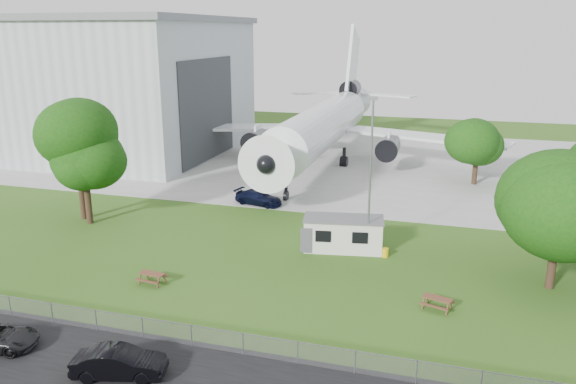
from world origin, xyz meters
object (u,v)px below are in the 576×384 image
(hangar, at_px, (81,83))
(picnic_west, at_px, (153,283))
(car_centre_sedan, at_px, (119,363))
(airliner, at_px, (325,123))
(site_cabin, at_px, (343,234))
(picnic_east, at_px, (437,309))

(hangar, relative_size, picnic_west, 23.89)
(picnic_west, xyz_separation_m, car_centre_sedan, (3.91, -10.07, 0.76))
(airliner, height_order, site_cabin, airliner)
(picnic_west, bearing_deg, picnic_east, 12.41)
(site_cabin, bearing_deg, airliner, 105.76)
(hangar, height_order, site_cabin, hangar)
(airliner, distance_m, site_cabin, 30.43)
(site_cabin, relative_size, picnic_east, 3.85)
(airliner, height_order, car_centre_sedan, airliner)
(picnic_east, bearing_deg, site_cabin, 149.63)
(site_cabin, relative_size, picnic_west, 3.85)
(site_cabin, height_order, picnic_east, site_cabin)
(car_centre_sedan, bearing_deg, hangar, 22.01)
(hangar, distance_m, car_centre_sedan, 61.91)
(airliner, relative_size, car_centre_sedan, 10.39)
(airliner, xyz_separation_m, picnic_east, (15.69, -37.11, -5.27))
(site_cabin, bearing_deg, car_centre_sedan, -110.42)
(airliner, relative_size, picnic_east, 26.52)
(airliner, distance_m, picnic_west, 39.32)
(picnic_west, bearing_deg, site_cabin, 48.07)
(airliner, bearing_deg, picnic_west, -94.58)
(hangar, height_order, picnic_east, hangar)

